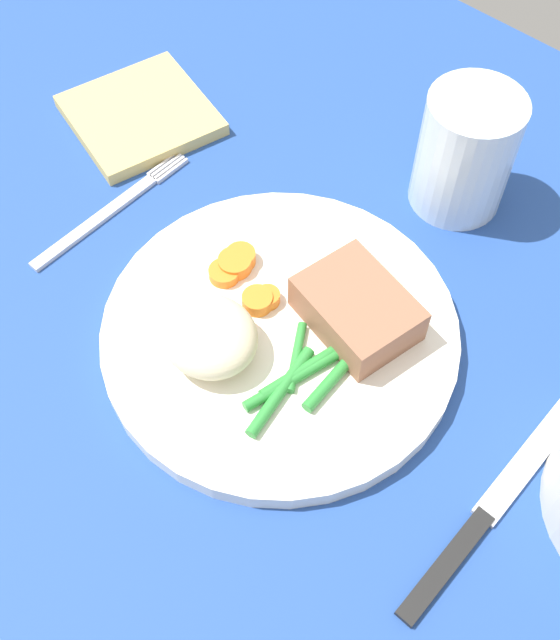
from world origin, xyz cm
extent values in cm
cube|color=#234793|center=(0.00, 0.00, 1.00)|extent=(120.00, 90.00, 2.00)
cylinder|color=white|center=(-3.73, 1.91, 2.80)|extent=(26.44, 26.44, 1.60)
cube|color=#936047|center=(-0.16, 6.07, 5.18)|extent=(9.52, 7.87, 3.16)
ellipsoid|color=beige|center=(-6.11, -2.85, 5.50)|extent=(7.13, 6.56, 3.80)
cylinder|color=orange|center=(-5.98, 3.02, 4.08)|extent=(1.87, 1.87, 0.95)
cylinder|color=orange|center=(-9.95, 3.61, 4.17)|extent=(2.59, 2.59, 1.13)
cylinder|color=orange|center=(-9.99, 2.48, 4.03)|extent=(2.39, 2.39, 0.86)
cylinder|color=orange|center=(-6.31, 2.25, 4.15)|extent=(2.30, 2.30, 1.11)
cylinder|color=orange|center=(-10.03, 4.35, 4.17)|extent=(2.31, 2.31, 1.13)
cylinder|color=#2D8C38|center=(0.16, -0.12, 4.02)|extent=(2.30, 6.77, 0.84)
cylinder|color=#2D8C38|center=(-0.20, -0.86, 4.00)|extent=(2.81, 7.89, 0.80)
cylinder|color=#2D8C38|center=(-1.05, 0.67, 3.94)|extent=(3.57, 5.12, 0.68)
cylinder|color=#2D8C38|center=(0.16, -2.14, 4.03)|extent=(2.22, 7.76, 0.86)
cylinder|color=#2D8C38|center=(2.04, 0.86, 4.03)|extent=(1.18, 5.66, 0.87)
cube|color=silver|center=(-22.65, -0.09, 2.20)|extent=(1.00, 13.00, 0.40)
cube|color=silver|center=(-23.25, 8.21, 2.20)|extent=(0.24, 3.60, 0.40)
cube|color=silver|center=(-22.85, 8.21, 2.20)|extent=(0.24, 3.60, 0.40)
cube|color=silver|center=(-22.45, 8.21, 2.20)|extent=(0.24, 3.60, 0.40)
cube|color=silver|center=(-22.05, 8.21, 2.20)|extent=(0.24, 3.60, 0.40)
cube|color=black|center=(15.40, -3.59, 2.20)|extent=(1.30, 9.00, 0.64)
cube|color=silver|center=(15.40, 6.41, 2.20)|extent=(1.70, 12.00, 0.40)
cylinder|color=silver|center=(-2.33, 22.35, 7.15)|extent=(7.72, 7.72, 10.31)
cylinder|color=silver|center=(-2.33, 22.35, 5.30)|extent=(7.10, 7.10, 6.60)
cube|color=#DBBC6B|center=(-28.91, 10.80, 2.61)|extent=(14.57, 14.59, 1.22)
camera|label=1|loc=(16.82, -20.78, 51.95)|focal=43.77mm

